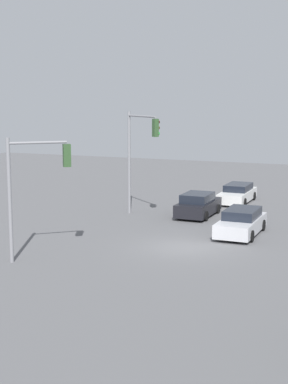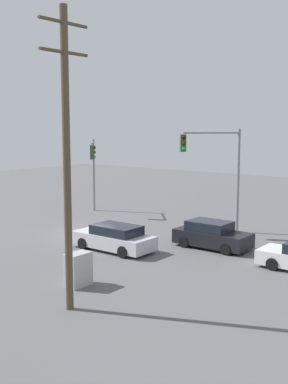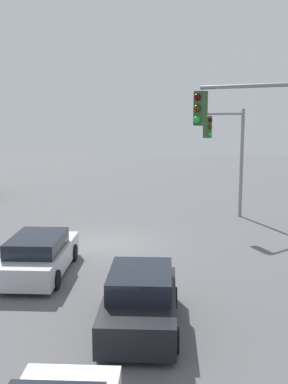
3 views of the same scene
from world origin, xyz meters
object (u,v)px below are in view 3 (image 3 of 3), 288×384
sedan_dark (140,301)px  traffic_signal_main (228,145)px  traffic_signal_cross (262,152)px  sedan_silver (39,255)px

sedan_dark → traffic_signal_main: (-3.75, -12.73, 3.15)m
sedan_dark → traffic_signal_cross: (-3.35, -1.68, 3.79)m
sedan_silver → sedan_dark: bearing=-46.3°
sedan_dark → traffic_signal_main: size_ratio=0.74×
traffic_signal_main → traffic_signal_cross: traffic_signal_cross is taller
sedan_silver → sedan_dark: 5.45m
traffic_signal_cross → traffic_signal_main: bearing=-51.6°
traffic_signal_main → traffic_signal_cross: (0.40, 11.06, 0.64)m
traffic_signal_main → sedan_silver: bearing=7.6°
traffic_signal_main → traffic_signal_cross: size_ratio=0.86×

